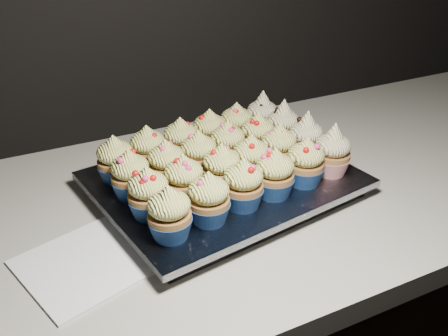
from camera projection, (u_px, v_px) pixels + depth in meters
name	position (u px, v px, depth m)	size (l,w,h in m)	color
worktop	(147.00, 221.00, 0.83)	(2.44, 0.64, 0.04)	silver
napkin	(85.00, 264.00, 0.70)	(0.16, 0.16, 0.00)	white
baking_tray	(224.00, 188.00, 0.87)	(0.39, 0.29, 0.02)	black
foil_lining	(224.00, 179.00, 0.86)	(0.42, 0.33, 0.01)	silver
cupcake_0	(170.00, 214.00, 0.69)	(0.06, 0.06, 0.08)	navy
cupcake_1	(209.00, 199.00, 0.72)	(0.06, 0.06, 0.08)	navy
cupcake_2	(243.00, 185.00, 0.76)	(0.06, 0.06, 0.08)	navy
cupcake_3	(275.00, 174.00, 0.78)	(0.06, 0.06, 0.08)	navy
cupcake_4	(305.00, 163.00, 0.82)	(0.06, 0.06, 0.08)	navy
cupcake_5	(332.00, 152.00, 0.85)	(0.06, 0.06, 0.10)	#B41922
cupcake_6	(149.00, 194.00, 0.73)	(0.06, 0.06, 0.08)	navy
cupcake_7	(184.00, 181.00, 0.77)	(0.06, 0.06, 0.08)	navy
cupcake_8	(222.00, 169.00, 0.80)	(0.06, 0.06, 0.08)	navy
cupcake_9	(251.00, 160.00, 0.83)	(0.06, 0.06, 0.08)	navy
cupcake_10	(279.00, 148.00, 0.86)	(0.06, 0.06, 0.08)	navy
cupcake_11	(306.00, 139.00, 0.89)	(0.06, 0.06, 0.10)	#B41922
cupcake_12	(131.00, 175.00, 0.78)	(0.06, 0.06, 0.08)	navy
cupcake_13	(167.00, 165.00, 0.81)	(0.06, 0.06, 0.08)	navy
cupcake_14	(199.00, 155.00, 0.84)	(0.06, 0.06, 0.08)	navy
cupcake_15	(228.00, 144.00, 0.88)	(0.06, 0.06, 0.08)	navy
cupcake_16	(257.00, 136.00, 0.91)	(0.06, 0.06, 0.08)	navy
cupcake_17	(283.00, 126.00, 0.94)	(0.06, 0.06, 0.10)	#B41922
cupcake_18	(116.00, 160.00, 0.82)	(0.06, 0.06, 0.08)	navy
cupcake_19	(148.00, 150.00, 0.86)	(0.06, 0.06, 0.08)	navy
cupcake_20	(181.00, 141.00, 0.89)	(0.06, 0.06, 0.08)	navy
cupcake_21	(210.00, 132.00, 0.92)	(0.06, 0.06, 0.08)	navy
cupcake_22	(236.00, 125.00, 0.95)	(0.06, 0.06, 0.08)	navy
cupcake_23	(262.00, 117.00, 0.98)	(0.06, 0.06, 0.10)	#B41922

